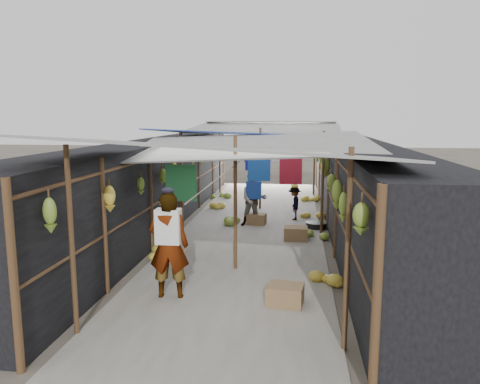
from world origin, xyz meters
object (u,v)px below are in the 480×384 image
at_px(crate_near, 285,295).
at_px(shopper_blue, 254,200).
at_px(vendor_seated, 294,204).
at_px(black_basin, 316,225).
at_px(vendor_elderly, 169,245).

xyz_separation_m(crate_near, shopper_blue, (-1.00, 5.31, 0.57)).
distance_m(crate_near, vendor_seated, 6.15).
height_order(black_basin, shopper_blue, shopper_blue).
bearing_deg(vendor_seated, crate_near, -2.67).
bearing_deg(crate_near, vendor_seated, 96.52).
relative_size(vendor_elderly, vendor_seated, 1.81).
relative_size(crate_near, vendor_seated, 0.57).
relative_size(crate_near, shopper_blue, 0.38).
distance_m(crate_near, black_basin, 5.29).
xyz_separation_m(shopper_blue, vendor_seated, (1.09, 0.84, -0.24)).
bearing_deg(shopper_blue, vendor_elderly, -110.90).
height_order(crate_near, shopper_blue, shopper_blue).
bearing_deg(crate_near, black_basin, 89.89).
bearing_deg(vendor_elderly, crate_near, 170.07).
distance_m(black_basin, vendor_elderly, 5.81).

